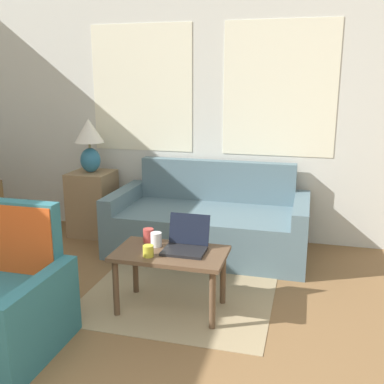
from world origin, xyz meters
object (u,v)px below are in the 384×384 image
object	(u,v)px
cup_navy	(148,235)
cup_yellow	(156,239)
coffee_table	(171,260)
cup_white	(148,251)
couch	(209,225)
laptop	(186,243)
table_lamp	(89,141)

from	to	relation	value
cup_navy	cup_yellow	world-z (taller)	same
coffee_table	cup_white	distance (m)	0.20
couch	cup_navy	bearing A→B (deg)	-101.90
laptop	cup_navy	size ratio (longest dim) A/B	2.87
coffee_table	couch	bearing A→B (deg)	89.53
table_lamp	cup_navy	xyz separation A→B (m)	(1.10, -1.24, -0.52)
couch	cup_navy	size ratio (longest dim) A/B	17.93
cup_navy	cup_white	bearing A→B (deg)	-70.10
couch	cup_white	size ratio (longest dim) A/B	23.24
cup_navy	cup_yellow	size ratio (longest dim) A/B	1.00
table_lamp	cup_yellow	world-z (taller)	table_lamp
coffee_table	laptop	xyz separation A→B (m)	(0.10, 0.07, 0.12)
table_lamp	cup_navy	distance (m)	1.74
table_lamp	cup_yellow	size ratio (longest dim) A/B	5.37
coffee_table	cup_white	world-z (taller)	cup_white
table_lamp	cup_white	world-z (taller)	table_lamp
cup_navy	cup_yellow	distance (m)	0.11
cup_yellow	cup_white	size ratio (longest dim) A/B	1.30
coffee_table	cup_yellow	world-z (taller)	cup_yellow
couch	cup_navy	distance (m)	1.14
laptop	cup_navy	distance (m)	0.33
table_lamp	cup_navy	bearing A→B (deg)	-48.36
couch	laptop	bearing A→B (deg)	-85.66
cup_yellow	laptop	bearing A→B (deg)	-2.85
couch	coffee_table	bearing A→B (deg)	-90.47
couch	table_lamp	size ratio (longest dim) A/B	3.33
laptop	cup_yellow	bearing A→B (deg)	177.15
cup_yellow	table_lamp	bearing A→B (deg)	132.25
couch	cup_white	distance (m)	1.38
table_lamp	laptop	size ratio (longest dim) A/B	1.87
cup_navy	cup_white	size ratio (longest dim) A/B	1.30
cup_navy	coffee_table	bearing A→B (deg)	-33.50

